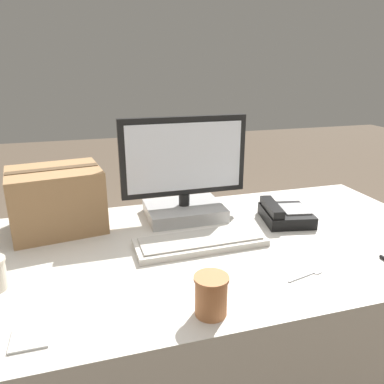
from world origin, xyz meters
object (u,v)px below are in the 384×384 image
Objects in this scene: monitor at (185,180)px; paper_cup_right at (211,295)px; spoon at (311,273)px; sticky_note_pad at (30,338)px; cardboard_box at (57,200)px; desk_phone at (285,214)px; keyboard at (200,242)px.

paper_cup_right is at bearing -99.54° from monitor.
sticky_note_pad is at bearing 170.99° from spoon.
monitor is 0.49m from cardboard_box.
sticky_note_pad is (-0.90, -0.44, -0.03)m from desk_phone.
sticky_note_pad is (-0.51, -0.34, -0.01)m from keyboard.
monitor is 4.74× the size of paper_cup_right.
desk_phone is 2.73× the size of sticky_note_pad.
keyboard reaches higher than sticky_note_pad.
spoon is 0.93m from cardboard_box.
monitor is 0.61m from spoon.
spoon is (0.24, -0.54, -0.16)m from monitor.
cardboard_box is at bearing 177.78° from monitor.
desk_phone is 0.64× the size of cardboard_box.
monitor is at bearing 80.46° from paper_cup_right.
monitor reaches higher than paper_cup_right.
cardboard_box is at bearing 179.14° from desk_phone.
monitor is at bearing -2.22° from cardboard_box.
desk_phone is (0.37, -0.16, -0.13)m from monitor.
desk_phone is at bearing -23.30° from monitor.
monitor is at bearing 48.45° from sticky_note_pad.
paper_cup_right is at bearing -3.94° from sticky_note_pad.
sticky_note_pad is at bearing -131.55° from monitor.
monitor is at bearing 167.52° from desk_phone.
monitor is 1.10× the size of keyboard.
monitor is 0.42m from desk_phone.
keyboard is at bearing -153.67° from desk_phone.
paper_cup_right is at bearing -59.40° from cardboard_box.
sticky_note_pad is at bearing 176.06° from paper_cup_right.
paper_cup_right is at bearing -178.92° from spoon.
monitor is 3.70× the size of spoon.
monitor reaches higher than desk_phone.
cardboard_box is (-0.38, 0.65, 0.06)m from paper_cup_right.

